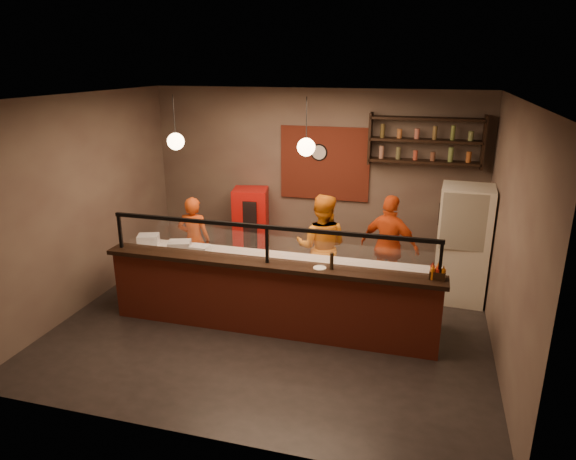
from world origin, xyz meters
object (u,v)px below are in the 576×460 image
(red_cooler, at_px, (251,226))
(condiment_caddy, at_px, (437,275))
(wall_clock, at_px, (319,152))
(cook_mid, at_px, (321,247))
(cook_left, at_px, (194,240))
(pepper_mill, at_px, (332,261))
(cook_right, at_px, (389,247))
(fridge, at_px, (463,244))
(pizza_dough, at_px, (267,257))

(red_cooler, distance_m, condiment_caddy, 4.10)
(wall_clock, relative_size, condiment_caddy, 1.57)
(wall_clock, height_order, cook_mid, wall_clock)
(cook_left, relative_size, condiment_caddy, 7.85)
(cook_mid, height_order, condiment_caddy, cook_mid)
(pepper_mill, bearing_deg, condiment_caddy, 2.12)
(cook_right, height_order, condiment_caddy, cook_right)
(fridge, xyz_separation_m, condiment_caddy, (-0.40, -1.81, 0.19))
(cook_left, relative_size, red_cooler, 1.05)
(wall_clock, distance_m, condiment_caddy, 3.57)
(pizza_dough, bearing_deg, pepper_mill, -28.63)
(fridge, distance_m, pepper_mill, 2.55)
(pepper_mill, bearing_deg, cook_right, 69.96)
(cook_left, bearing_deg, pizza_dough, 145.91)
(wall_clock, height_order, cook_right, wall_clock)
(cook_left, bearing_deg, wall_clock, -150.00)
(wall_clock, relative_size, cook_right, 0.18)
(wall_clock, xyz_separation_m, cook_left, (-1.84, -1.38, -1.35))
(red_cooler, xyz_separation_m, pepper_mill, (1.98, -2.45, 0.46))
(cook_right, relative_size, fridge, 0.90)
(fridge, relative_size, red_cooler, 1.29)
(red_cooler, height_order, pizza_dough, red_cooler)
(condiment_caddy, bearing_deg, cook_mid, 143.22)
(cook_right, xyz_separation_m, pizza_dough, (-1.68, -1.11, 0.07))
(cook_mid, height_order, pizza_dough, cook_mid)
(red_cooler, distance_m, pizza_dough, 2.09)
(wall_clock, bearing_deg, pizza_dough, -97.43)
(red_cooler, bearing_deg, wall_clock, 2.68)
(wall_clock, distance_m, cook_mid, 1.92)
(pizza_dough, bearing_deg, cook_right, 33.57)
(cook_mid, distance_m, pizza_dough, 1.01)
(cook_right, relative_size, condiment_caddy, 8.72)
(cook_left, distance_m, red_cooler, 1.25)
(condiment_caddy, bearing_deg, cook_right, 113.34)
(cook_left, distance_m, cook_mid, 2.21)
(fridge, relative_size, condiment_caddy, 9.64)
(wall_clock, bearing_deg, red_cooler, -165.52)
(pizza_dough, xyz_separation_m, pepper_mill, (1.06, -0.58, 0.27))
(fridge, xyz_separation_m, pepper_mill, (-1.73, -1.86, 0.25))
(wall_clock, height_order, pepper_mill, wall_clock)
(cook_left, height_order, cook_mid, cook_mid)
(cook_mid, distance_m, pepper_mill, 1.44)
(cook_right, height_order, red_cooler, cook_right)
(fridge, distance_m, red_cooler, 3.75)
(fridge, bearing_deg, cook_left, -170.68)
(cook_mid, relative_size, fridge, 0.92)
(fridge, bearing_deg, pizza_dough, -152.33)
(wall_clock, relative_size, red_cooler, 0.21)
(cook_mid, bearing_deg, pepper_mill, 104.33)
(red_cooler, bearing_deg, cook_right, -28.16)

